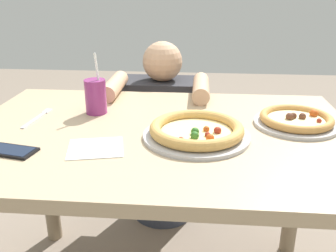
% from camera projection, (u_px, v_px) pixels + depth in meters
% --- Properties ---
extents(dining_table, '(1.31, 0.89, 0.75)m').
position_uv_depth(dining_table, '(159.00, 159.00, 1.28)').
color(dining_table, tan).
rests_on(dining_table, ground).
extents(pizza_near, '(0.34, 0.34, 0.05)m').
position_uv_depth(pizza_near, '(197.00, 131.00, 1.17)').
color(pizza_near, '#B7B7BC').
rests_on(pizza_near, dining_table).
extents(pizza_far, '(0.28, 0.28, 0.04)m').
position_uv_depth(pizza_far, '(296.00, 120.00, 1.28)').
color(pizza_far, '#B7B7BC').
rests_on(pizza_far, dining_table).
extents(drink_cup_colored, '(0.08, 0.08, 0.22)m').
position_uv_depth(drink_cup_colored, '(96.00, 96.00, 1.38)').
color(drink_cup_colored, '#8C2D72').
rests_on(drink_cup_colored, dining_table).
extents(paper_napkin, '(0.19, 0.18, 0.00)m').
position_uv_depth(paper_napkin, '(96.00, 148.00, 1.11)').
color(paper_napkin, white).
rests_on(paper_napkin, dining_table).
extents(fork, '(0.04, 0.20, 0.00)m').
position_uv_depth(fork, '(38.00, 117.00, 1.35)').
color(fork, silver).
rests_on(fork, dining_table).
extents(cell_phone, '(0.16, 0.10, 0.01)m').
position_uv_depth(cell_phone, '(10.00, 151.00, 1.08)').
color(cell_phone, black).
rests_on(cell_phone, dining_table).
extents(diner_seated, '(0.44, 0.54, 0.94)m').
position_uv_depth(diner_seated, '(163.00, 145.00, 1.95)').
color(diner_seated, '#333847').
rests_on(diner_seated, ground).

